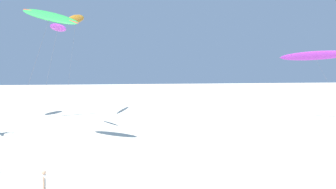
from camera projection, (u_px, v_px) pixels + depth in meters
The scene contains 5 objects.
flying_kite_0 at pixel (76, 19), 52.56m from camera, with size 2.74×9.37×13.80m.
flying_kite_1 at pixel (58, 28), 39.94m from camera, with size 2.59×11.04×10.84m.
flying_kite_3 at pixel (50, 16), 32.31m from camera, with size 5.24×11.64×11.46m.
flying_kite_4 at pixel (314, 56), 48.63m from camera, with size 6.44×6.87×8.50m.
person_near_right at pixel (44, 185), 19.64m from camera, with size 0.21×0.51×1.60m.
Camera 1 is at (-5.60, 3.37, 6.52)m, focal length 44.51 mm.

